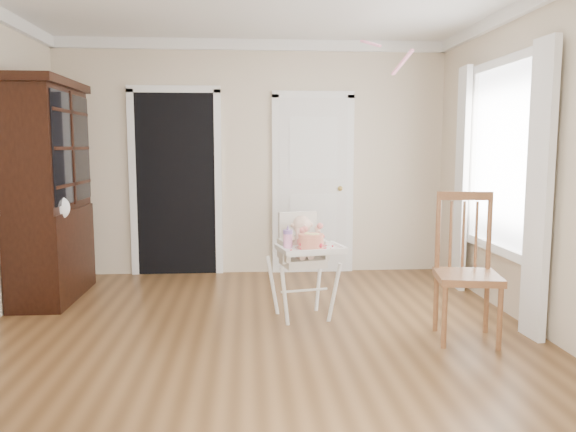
{
  "coord_description": "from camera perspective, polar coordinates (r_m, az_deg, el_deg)",
  "views": [
    {
      "loc": [
        -0.07,
        -4.1,
        1.49
      ],
      "look_at": [
        0.27,
        0.56,
        0.91
      ],
      "focal_mm": 35.0,
      "sensor_mm": 36.0,
      "label": 1
    }
  ],
  "objects": [
    {
      "name": "floor",
      "position": [
        4.36,
        -3.04,
        -12.94
      ],
      "size": [
        5.0,
        5.0,
        0.0
      ],
      "primitive_type": "plane",
      "color": "#52361C",
      "rests_on": "ground"
    },
    {
      "name": "wall_back",
      "position": [
        6.6,
        -3.55,
        5.83
      ],
      "size": [
        4.5,
        0.0,
        4.5
      ],
      "primitive_type": "plane",
      "rotation": [
        1.57,
        0.0,
        0.0
      ],
      "color": "beige",
      "rests_on": "floor"
    },
    {
      "name": "wall_right",
      "position": [
        4.71,
        25.47,
        4.67
      ],
      "size": [
        0.0,
        5.0,
        5.0
      ],
      "primitive_type": "plane",
      "rotation": [
        1.57,
        0.0,
        -1.57
      ],
      "color": "beige",
      "rests_on": "floor"
    },
    {
      "name": "doorway",
      "position": [
        6.64,
        -11.33,
        3.64
      ],
      "size": [
        1.06,
        0.05,
        2.22
      ],
      "color": "black",
      "rests_on": "wall_back"
    },
    {
      "name": "closet_door",
      "position": [
        6.63,
        2.55,
        3.03
      ],
      "size": [
        0.96,
        0.09,
        2.13
      ],
      "color": "white",
      "rests_on": "wall_back"
    },
    {
      "name": "window_right",
      "position": [
        5.39,
        20.58,
        4.45
      ],
      "size": [
        0.13,
        1.84,
        2.3
      ],
      "color": "white",
      "rests_on": "wall_right"
    },
    {
      "name": "high_chair",
      "position": [
        4.86,
        1.53,
        -3.74
      ],
      "size": [
        0.65,
        0.76,
        0.94
      ],
      "rotation": [
        0.0,
        0.0,
        0.21
      ],
      "color": "white",
      "rests_on": "floor"
    },
    {
      "name": "baby",
      "position": [
        4.86,
        1.46,
        -2.27
      ],
      "size": [
        0.29,
        0.21,
        0.39
      ],
      "rotation": [
        0.0,
        0.0,
        0.21
      ],
      "color": "beige",
      "rests_on": "high_chair"
    },
    {
      "name": "cake",
      "position": [
        4.64,
        2.36,
        -2.58
      ],
      "size": [
        0.27,
        0.27,
        0.13
      ],
      "color": "silver",
      "rests_on": "high_chair"
    },
    {
      "name": "sippy_cup",
      "position": [
        4.66,
        -0.01,
        -2.28
      ],
      "size": [
        0.08,
        0.08,
        0.19
      ],
      "rotation": [
        0.0,
        0.0,
        0.21
      ],
      "color": "pink",
      "rests_on": "high_chair"
    },
    {
      "name": "china_cabinet",
      "position": [
        5.91,
        -23.05,
        2.36
      ],
      "size": [
        0.56,
        1.26,
        2.12
      ],
      "color": "black",
      "rests_on": "floor"
    },
    {
      "name": "dining_chair",
      "position": [
        4.56,
        17.7,
        -5.42
      ],
      "size": [
        0.54,
        0.54,
        1.14
      ],
      "rotation": [
        0.0,
        0.0,
        -0.17
      ],
      "color": "brown",
      "rests_on": "floor"
    },
    {
      "name": "streamer",
      "position": [
        5.49,
        8.37,
        16.96
      ],
      "size": [
        0.1,
        0.49,
        0.15
      ],
      "primitive_type": null,
      "rotation": [
        0.26,
        0.0,
        0.14
      ],
      "color": "pink",
      "rests_on": "ceiling"
    }
  ]
}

